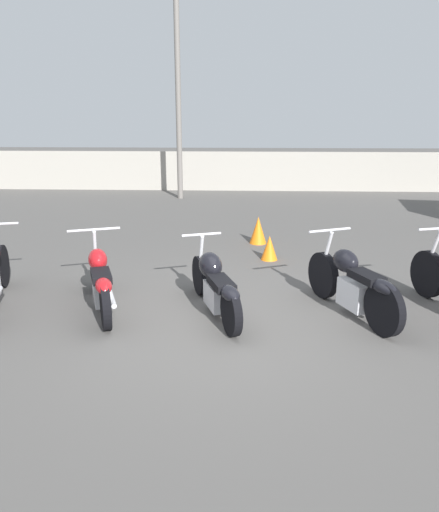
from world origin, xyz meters
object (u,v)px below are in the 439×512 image
(motorcycle_slot_3, at_px, (353,284))
(light_pole_left, at_px, (177,25))
(traffic_cone_near, at_px, (258,230))
(motorcycle_slot_1, at_px, (100,281))
(motorcycle_slot_2, at_px, (215,284))
(traffic_cone_far, at_px, (269,248))

(motorcycle_slot_3, bearing_deg, light_pole_left, 87.72)
(light_pole_left, height_order, traffic_cone_near, light_pole_left)
(motorcycle_slot_1, xyz_separation_m, motorcycle_slot_2, (1.53, -0.08, 0.00))
(light_pole_left, height_order, motorcycle_slot_3, light_pole_left)
(motorcycle_slot_1, bearing_deg, traffic_cone_near, 38.15)
(motorcycle_slot_2, xyz_separation_m, traffic_cone_near, (0.68, 3.64, -0.14))
(light_pole_left, xyz_separation_m, motorcycle_slot_1, (-0.02, -8.80, -4.44))
(motorcycle_slot_3, relative_size, traffic_cone_near, 3.51)
(motorcycle_slot_1, height_order, motorcycle_slot_3, motorcycle_slot_3)
(light_pole_left, distance_m, traffic_cone_near, 7.29)
(light_pole_left, bearing_deg, traffic_cone_far, -69.70)
(light_pole_left, distance_m, motorcycle_slot_1, 9.85)
(motorcycle_slot_2, distance_m, traffic_cone_far, 2.65)
(light_pole_left, relative_size, motorcycle_slot_2, 4.29)
(motorcycle_slot_1, height_order, motorcycle_slot_2, motorcycle_slot_1)
(motorcycle_slot_3, xyz_separation_m, traffic_cone_far, (-0.94, 2.49, -0.21))
(motorcycle_slot_1, distance_m, motorcycle_slot_2, 1.54)
(motorcycle_slot_2, height_order, traffic_cone_near, motorcycle_slot_2)
(motorcycle_slot_2, bearing_deg, traffic_cone_near, 60.06)
(light_pole_left, xyz_separation_m, traffic_cone_far, (2.36, -6.37, -4.62))
(traffic_cone_near, bearing_deg, motorcycle_slot_2, -100.58)
(traffic_cone_near, bearing_deg, motorcycle_slot_1, -121.88)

